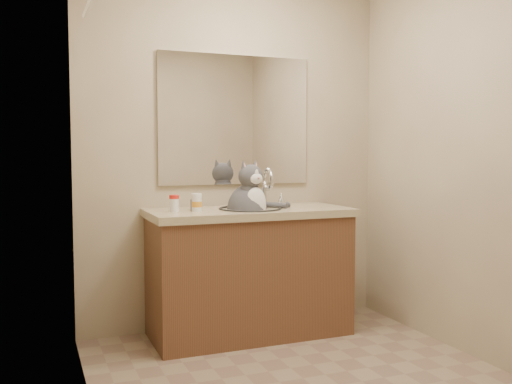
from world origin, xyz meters
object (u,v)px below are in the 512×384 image
at_px(pill_bottle_redcap, 174,203).
at_px(pill_bottle_orange, 197,203).
at_px(cat, 248,207).
at_px(grey_canister, 194,205).

bearing_deg(pill_bottle_redcap, pill_bottle_orange, -11.21).
xyz_separation_m(cat, pill_bottle_orange, (-0.36, -0.02, 0.04)).
height_order(pill_bottle_orange, grey_canister, pill_bottle_orange).
relative_size(cat, grey_canister, 7.42).
distance_m(cat, pill_bottle_orange, 0.36).
height_order(pill_bottle_redcap, pill_bottle_orange, pill_bottle_orange).
bearing_deg(grey_canister, pill_bottle_redcap, -162.07).
bearing_deg(pill_bottle_redcap, grey_canister, 17.93).
distance_m(pill_bottle_redcap, grey_canister, 0.15).
distance_m(pill_bottle_orange, grey_canister, 0.08).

